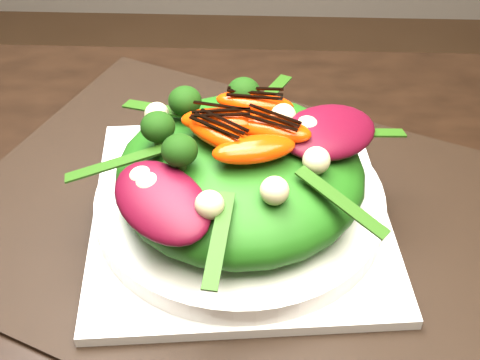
{
  "coord_description": "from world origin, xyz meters",
  "views": [
    {
      "loc": [
        0.18,
        -0.24,
        1.15
      ],
      "look_at": [
        0.17,
        0.16,
        0.8
      ],
      "focal_mm": 48.0,
      "sensor_mm": 36.0,
      "label": 1
    }
  ],
  "objects_px": {
    "plate_base": "(240,213)",
    "lettuce_mound": "(240,173)",
    "orange_segment": "(217,115)",
    "placemat": "(240,218)",
    "salad_bowl": "(240,201)"
  },
  "relations": [
    {
      "from": "plate_base",
      "to": "orange_segment",
      "type": "xyz_separation_m",
      "value": [
        -0.02,
        0.02,
        0.09
      ]
    },
    {
      "from": "placemat",
      "to": "lettuce_mound",
      "type": "xyz_separation_m",
      "value": [
        -0.0,
        0.0,
        0.05
      ]
    },
    {
      "from": "plate_base",
      "to": "lettuce_mound",
      "type": "height_order",
      "value": "lettuce_mound"
    },
    {
      "from": "placemat",
      "to": "plate_base",
      "type": "height_order",
      "value": "plate_base"
    },
    {
      "from": "placemat",
      "to": "lettuce_mound",
      "type": "height_order",
      "value": "lettuce_mound"
    },
    {
      "from": "salad_bowl",
      "to": "lettuce_mound",
      "type": "relative_size",
      "value": 1.2
    },
    {
      "from": "salad_bowl",
      "to": "orange_segment",
      "type": "distance_m",
      "value": 0.08
    },
    {
      "from": "plate_base",
      "to": "salad_bowl",
      "type": "bearing_deg",
      "value": 180.0
    },
    {
      "from": "lettuce_mound",
      "to": "plate_base",
      "type": "bearing_deg",
      "value": 0.0
    },
    {
      "from": "plate_base",
      "to": "lettuce_mound",
      "type": "relative_size",
      "value": 1.23
    },
    {
      "from": "placemat",
      "to": "orange_segment",
      "type": "relative_size",
      "value": 7.55
    },
    {
      "from": "plate_base",
      "to": "orange_segment",
      "type": "relative_size",
      "value": 3.93
    },
    {
      "from": "orange_segment",
      "to": "plate_base",
      "type": "bearing_deg",
      "value": -49.12
    },
    {
      "from": "placemat",
      "to": "plate_base",
      "type": "xyz_separation_m",
      "value": [
        -0.0,
        0.0,
        0.01
      ]
    },
    {
      "from": "placemat",
      "to": "orange_segment",
      "type": "distance_m",
      "value": 0.1
    }
  ]
}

